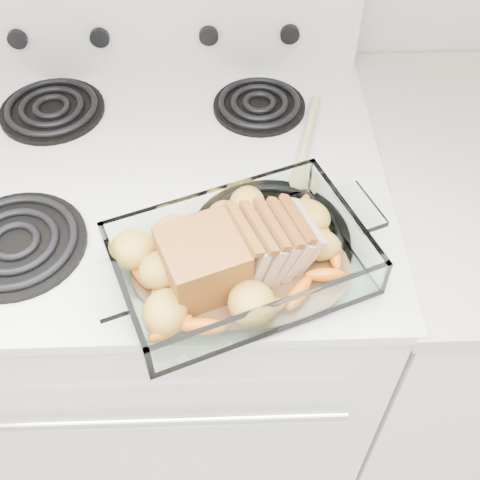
{
  "coord_description": "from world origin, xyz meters",
  "views": [
    {
      "loc": [
        0.13,
        0.91,
        1.63
      ],
      "look_at": [
        0.14,
        1.45,
        0.99
      ],
      "focal_mm": 45.0,
      "sensor_mm": 36.0,
      "label": 1
    }
  ],
  "objects_px": {
    "counter_right": "(464,313)",
    "pork_roast": "(225,251)",
    "electric_range": "(174,317)",
    "baking_dish": "(240,265)"
  },
  "relations": [
    {
      "from": "counter_right",
      "to": "pork_roast",
      "type": "relative_size",
      "value": 4.3
    },
    {
      "from": "electric_range",
      "to": "baking_dish",
      "type": "relative_size",
      "value": 3.3
    },
    {
      "from": "baking_dish",
      "to": "counter_right",
      "type": "bearing_deg",
      "value": 2.37
    },
    {
      "from": "electric_range",
      "to": "baking_dish",
      "type": "xyz_separation_m",
      "value": [
        0.14,
        -0.23,
        0.48
      ]
    },
    {
      "from": "electric_range",
      "to": "baking_dish",
      "type": "bearing_deg",
      "value": -57.94
    },
    {
      "from": "electric_range",
      "to": "pork_roast",
      "type": "relative_size",
      "value": 5.16
    },
    {
      "from": "counter_right",
      "to": "baking_dish",
      "type": "distance_m",
      "value": 0.75
    },
    {
      "from": "electric_range",
      "to": "counter_right",
      "type": "distance_m",
      "value": 0.67
    },
    {
      "from": "electric_range",
      "to": "pork_roast",
      "type": "bearing_deg",
      "value": -61.9
    },
    {
      "from": "baking_dish",
      "to": "pork_roast",
      "type": "relative_size",
      "value": 1.56
    }
  ]
}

